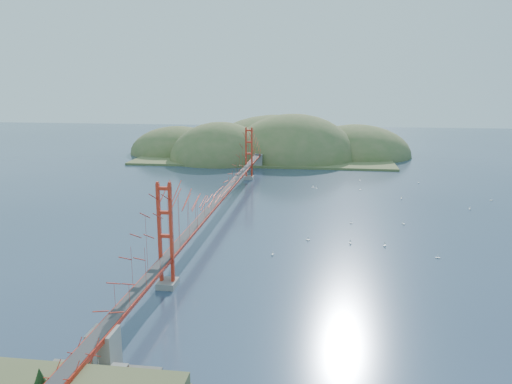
# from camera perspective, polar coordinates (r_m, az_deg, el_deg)

# --- Properties ---
(ground) EXTENTS (320.00, 320.00, 0.00)m
(ground) POSITION_cam_1_polar(r_m,az_deg,el_deg) (83.73, -3.85, -2.55)
(ground) COLOR #293A53
(ground) RESTS_ON ground
(bridge) EXTENTS (2.20, 94.40, 12.00)m
(bridge) POSITION_cam_1_polar(r_m,az_deg,el_deg) (82.33, -3.90, 2.19)
(bridge) COLOR gray
(bridge) RESTS_ON ground
(fort) EXTENTS (3.70, 2.30, 1.75)m
(fort) POSITION_cam_1_polar(r_m,az_deg,el_deg) (41.21, -17.46, -19.34)
(fort) COLOR brown
(fort) RESTS_ON ground
(far_headlands) EXTENTS (84.00, 58.00, 25.00)m
(far_headlands) POSITION_cam_1_polar(r_m,az_deg,el_deg) (149.90, 2.23, 4.35)
(far_headlands) COLOR olive
(far_headlands) RESTS_ON ground
(sailboat_1) EXTENTS (0.55, 0.55, 0.58)m
(sailboat_1) POSITION_cam_1_polar(r_m,az_deg,el_deg) (79.64, 10.81, -3.46)
(sailboat_1) COLOR white
(sailboat_1) RESTS_ON ground
(sailboat_14) EXTENTS (0.67, 0.67, 0.73)m
(sailboat_14) POSITION_cam_1_polar(r_m,az_deg,el_deg) (70.17, 14.50, -5.88)
(sailboat_14) COLOR white
(sailboat_14) RESTS_ON ground
(sailboat_5) EXTENTS (0.49, 0.60, 0.70)m
(sailboat_5) POSITION_cam_1_polar(r_m,az_deg,el_deg) (94.15, 23.23, -1.75)
(sailboat_5) COLOR white
(sailboat_5) RESTS_ON ground
(sailboat_0) EXTENTS (0.56, 0.59, 0.66)m
(sailboat_0) POSITION_cam_1_polar(r_m,az_deg,el_deg) (70.13, 10.72, -5.71)
(sailboat_0) COLOR white
(sailboat_0) RESTS_ON ground
(sailboat_3) EXTENTS (0.55, 0.55, 0.59)m
(sailboat_3) POSITION_cam_1_polar(r_m,az_deg,el_deg) (104.57, 6.52, 0.60)
(sailboat_3) COLOR white
(sailboat_3) RESTS_ON ground
(sailboat_2) EXTENTS (0.57, 0.46, 0.67)m
(sailboat_2) POSITION_cam_1_polar(r_m,az_deg,el_deg) (67.59, 20.06, -7.01)
(sailboat_2) COLOR white
(sailboat_2) RESTS_ON ground
(sailboat_11) EXTENTS (0.59, 0.59, 0.67)m
(sailboat_11) POSITION_cam_1_polar(r_m,az_deg,el_deg) (102.46, 25.31, -0.82)
(sailboat_11) COLOR white
(sailboat_11) RESTS_ON ground
(sailboat_8) EXTENTS (0.60, 0.60, 0.63)m
(sailboat_8) POSITION_cam_1_polar(r_m,az_deg,el_deg) (113.94, 18.10, 1.06)
(sailboat_8) COLOR white
(sailboat_8) RESTS_ON ground
(sailboat_15) EXTENTS (0.48, 0.55, 0.63)m
(sailboat_15) POSITION_cam_1_polar(r_m,az_deg,el_deg) (113.30, 11.80, 1.36)
(sailboat_15) COLOR white
(sailboat_15) RESTS_ON ground
(sailboat_12) EXTENTS (0.59, 0.59, 0.64)m
(sailboat_12) POSITION_cam_1_polar(r_m,az_deg,el_deg) (103.58, 6.89, 0.48)
(sailboat_12) COLOR white
(sailboat_12) RESTS_ON ground
(sailboat_16) EXTENTS (0.63, 0.63, 0.67)m
(sailboat_16) POSITION_cam_1_polar(r_m,az_deg,el_deg) (81.20, 16.50, -3.45)
(sailboat_16) COLOR white
(sailboat_16) RESTS_ON ground
(sailboat_7) EXTENTS (0.51, 0.45, 0.58)m
(sailboat_7) POSITION_cam_1_polar(r_m,az_deg,el_deg) (103.46, 11.82, 0.27)
(sailboat_7) COLOR white
(sailboat_7) RESTS_ON ground
(sailboat_6) EXTENTS (0.63, 0.63, 0.68)m
(sailboat_6) POSITION_cam_1_polar(r_m,az_deg,el_deg) (70.69, 5.96, -5.40)
(sailboat_6) COLOR white
(sailboat_6) RESTS_ON ground
(sailboat_10) EXTENTS (0.48, 0.52, 0.59)m
(sailboat_10) POSITION_cam_1_polar(r_m,az_deg,el_deg) (64.79, 1.92, -7.07)
(sailboat_10) COLOR white
(sailboat_10) RESTS_ON ground
(sailboat_4) EXTENTS (0.56, 0.60, 0.68)m
(sailboat_4) POSITION_cam_1_polar(r_m,az_deg,el_deg) (98.13, 16.29, -0.65)
(sailboat_4) COLOR white
(sailboat_4) RESTS_ON ground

